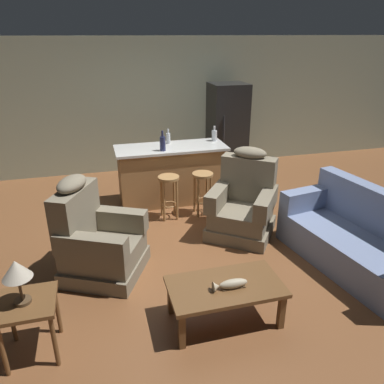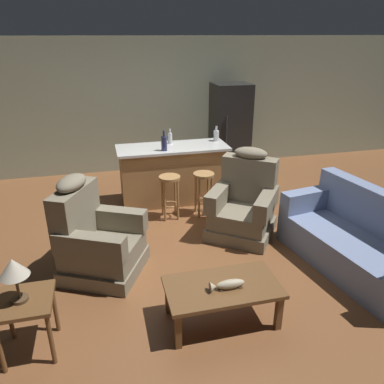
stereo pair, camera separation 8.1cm
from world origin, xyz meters
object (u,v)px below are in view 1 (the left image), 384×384
kitchen_island (171,174)px  bar_stool_left (169,189)px  bottle_tall_green (163,143)px  couch (359,240)px  bar_stool_right (203,186)px  bottle_wine_dark (214,135)px  recliner_near_lamp (97,241)px  bottle_short_amber (168,138)px  fish_figurine (230,284)px  table_lamp (16,272)px  recliner_near_island (243,205)px  end_table (28,311)px  coffee_table (225,290)px  refrigerator (227,129)px

kitchen_island → bar_stool_left: size_ratio=2.65×
bar_stool_left → bottle_tall_green: size_ratio=2.15×
couch → bar_stool_right: couch is taller
couch → bottle_wine_dark: 2.90m
bar_stool_left → kitchen_island: bearing=74.5°
bar_stool_left → bottle_wine_dark: 1.37m
couch → bar_stool_left: size_ratio=2.96×
recliner_near_lamp → bottle_short_amber: 2.47m
bottle_tall_green → bottle_short_amber: 0.43m
fish_figurine → table_lamp: table_lamp is taller
recliner_near_island → table_lamp: recliner_near_island is taller
end_table → bottle_tall_green: size_ratio=1.77×
kitchen_island → bar_stool_left: 0.65m
fish_figurine → table_lamp: bearing=176.9°
kitchen_island → bottle_short_amber: (0.00, 0.19, 0.57)m
recliner_near_lamp → bottle_wine_dark: (2.06, 1.97, 0.62)m
coffee_table → bottle_short_amber: size_ratio=4.47×
recliner_near_lamp → bottle_wine_dark: size_ratio=4.73×
couch → table_lamp: (-3.67, -0.46, 0.53)m
table_lamp → bottle_tall_green: bearing=57.8°
bottle_short_amber → couch: bearing=-56.5°
end_table → bottle_tall_green: (1.71, 2.74, 0.61)m
bottle_tall_green → coffee_table: bearing=-88.8°
couch → end_table: bearing=-2.2°
kitchen_island → refrigerator: bearing=40.5°
recliner_near_island → kitchen_island: bearing=-114.3°
kitchen_island → recliner_near_island: bearing=-60.9°
bottle_tall_green → bottle_short_amber: (0.17, 0.39, -0.03)m
kitchen_island → bottle_short_amber: size_ratio=7.31×
bar_stool_right → table_lamp: bearing=-134.3°
kitchen_island → bottle_tall_green: bottle_tall_green is taller
bottle_tall_green → couch: bearing=-49.7°
recliner_near_island → refrigerator: size_ratio=0.68×
recliner_near_island → table_lamp: (-2.64, -1.60, 0.45)m
refrigerator → coffee_table: bearing=-109.9°
bar_stool_right → bottle_short_amber: 1.06m
end_table → table_lamp: (-0.02, -0.01, 0.41)m
recliner_near_island → refrigerator: bearing=-158.0°
bottle_short_amber → recliner_near_island: bearing=-64.1°
fish_figurine → kitchen_island: size_ratio=0.19×
bottle_short_amber → bottle_tall_green: bearing=-113.6°
kitchen_island → bar_stool_right: (0.36, -0.63, -0.01)m
coffee_table → recliner_near_island: 1.85m
refrigerator → bottle_tall_green: (-1.57, -1.39, 0.19)m
fish_figurine → couch: couch is taller
table_lamp → bottle_wine_dark: bottle_wine_dark is taller
bottle_short_amber → bar_stool_left: bearing=-102.1°
end_table → bottle_wine_dark: 4.12m
refrigerator → bottle_wine_dark: size_ratio=6.94×
coffee_table → kitchen_island: size_ratio=0.61×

